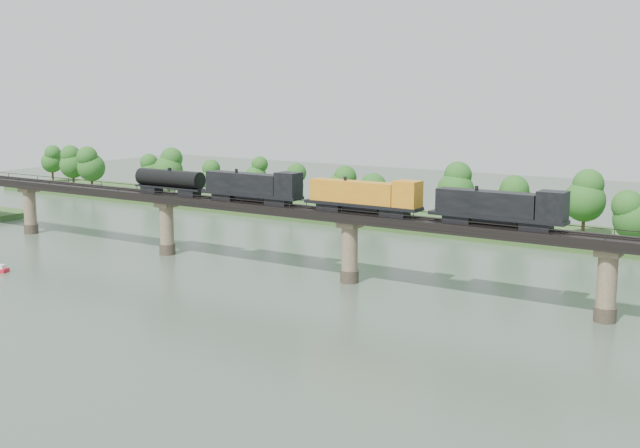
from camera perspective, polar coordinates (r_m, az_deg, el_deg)
The scene contains 6 objects.
ground at distance 105.85m, azimuth -6.40°, elevation -7.40°, with size 400.00×400.00×0.00m, color #364537.
far_bank at distance 177.69m, azimuth 11.33°, elevation -0.28°, with size 300.00×24.00×1.60m, color #29491D.
bridge at distance 128.26m, azimuth 2.12°, elevation -1.79°, with size 236.00×30.00×11.50m.
bridge_superstructure at distance 127.15m, azimuth 2.14°, elevation 1.00°, with size 220.00×4.90×0.75m.
far_treeline at distance 175.65m, azimuth 8.39°, elevation 2.35°, with size 289.06×17.54×13.60m.
freight_train at distance 129.42m, azimuth 0.27°, elevation 2.22°, with size 81.04×3.16×5.58m.
Camera 1 is at (64.93, -77.62, 31.02)m, focal length 45.00 mm.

